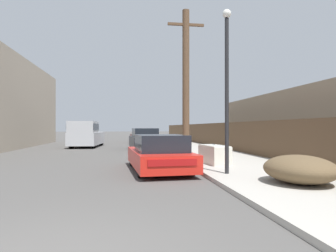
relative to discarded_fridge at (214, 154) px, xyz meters
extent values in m
cube|color=#ADA89E|center=(1.11, 15.67, -0.41)|extent=(4.20, 63.00, 0.12)
cube|color=silver|center=(0.00, 0.00, -0.01)|extent=(0.84, 1.77, 0.67)
cube|color=white|center=(0.00, 0.00, 0.33)|extent=(0.81, 1.70, 0.03)
cube|color=#333335|center=(0.14, 0.55, 0.36)|extent=(0.05, 0.20, 0.02)
cube|color=gray|center=(-0.02, 0.27, 0.35)|extent=(0.70, 0.13, 0.01)
cube|color=gray|center=(0.02, -0.26, 0.35)|extent=(0.70, 0.13, 0.01)
cube|color=red|center=(-2.19, -0.64, -0.04)|extent=(2.09, 4.46, 0.55)
cube|color=black|center=(-2.17, -1.03, 0.50)|extent=(1.68, 2.19, 0.55)
cube|color=#B21414|center=(-2.04, -2.82, 0.05)|extent=(1.40, 0.13, 0.19)
cylinder|color=black|center=(-3.06, 0.65, -0.13)|extent=(0.25, 0.68, 0.67)
cylinder|color=black|center=(-1.51, 0.76, -0.13)|extent=(0.25, 0.68, 0.67)
cylinder|color=black|center=(-2.87, -2.04, -0.13)|extent=(0.25, 0.68, 0.67)
cylinder|color=black|center=(-1.33, -1.93, -0.13)|extent=(0.25, 0.68, 0.67)
cube|color=black|center=(-2.05, 9.72, 0.04)|extent=(2.10, 4.40, 0.72)
cube|color=black|center=(-2.04, 9.55, 0.69)|extent=(1.72, 2.50, 0.57)
cube|color=#B21414|center=(-1.91, 7.56, 0.17)|extent=(1.41, 0.12, 0.25)
cylinder|color=black|center=(-2.92, 10.99, -0.14)|extent=(0.24, 0.68, 0.67)
cylinder|color=black|center=(-1.35, 11.10, -0.14)|extent=(0.24, 0.68, 0.67)
cylinder|color=black|center=(-2.75, 8.34, -0.14)|extent=(0.24, 0.68, 0.67)
cylinder|color=black|center=(-1.17, 8.44, -0.14)|extent=(0.24, 0.68, 0.67)
cube|color=#5B1E19|center=(-1.83, 18.63, 0.02)|extent=(2.10, 4.25, 0.68)
cube|color=black|center=(-1.82, 18.47, 0.63)|extent=(1.72, 2.42, 0.54)
cube|color=#B21414|center=(-1.68, 16.56, 0.14)|extent=(1.42, 0.13, 0.24)
cylinder|color=black|center=(-2.70, 19.86, -0.14)|extent=(0.24, 0.67, 0.66)
cylinder|color=black|center=(-1.13, 19.97, -0.14)|extent=(0.24, 0.67, 0.66)
cylinder|color=black|center=(-2.53, 17.30, -0.14)|extent=(0.24, 0.67, 0.66)
cylinder|color=black|center=(-0.95, 17.41, -0.14)|extent=(0.24, 0.67, 0.66)
cube|color=silver|center=(-6.27, 12.75, 0.19)|extent=(2.31, 5.38, 0.92)
cube|color=silver|center=(-6.37, 11.31, 1.06)|extent=(1.98, 2.49, 0.82)
cube|color=black|center=(-6.37, 11.31, 1.08)|extent=(2.02, 2.44, 0.45)
cylinder|color=black|center=(-5.58, 11.07, -0.07)|extent=(0.32, 0.82, 0.80)
cylinder|color=black|center=(-7.19, 11.19, -0.07)|extent=(0.32, 0.82, 0.80)
cylinder|color=black|center=(-5.35, 14.32, -0.07)|extent=(0.32, 0.82, 0.80)
cylinder|color=black|center=(-6.95, 14.44, -0.07)|extent=(0.32, 0.82, 0.80)
cylinder|color=brown|center=(-0.41, 3.39, 3.22)|extent=(0.34, 0.34, 7.14)
cube|color=brown|center=(-0.41, 3.39, 6.08)|extent=(1.80, 0.12, 0.12)
cylinder|color=#232326|center=(-0.34, -2.42, 1.97)|extent=(0.12, 0.12, 4.65)
sphere|color=white|center=(-0.34, -2.42, 4.43)|extent=(0.26, 0.26, 0.26)
ellipsoid|color=brown|center=(0.92, -4.15, 0.00)|extent=(1.66, 1.99, 0.69)
cube|color=brown|center=(3.06, 11.76, 0.50)|extent=(0.08, 42.22, 1.69)
cube|color=gray|center=(8.31, 5.21, 1.33)|extent=(6.00, 16.51, 3.59)
camera|label=1|loc=(-3.33, -11.00, 1.02)|focal=32.00mm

